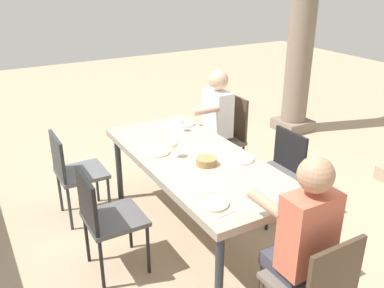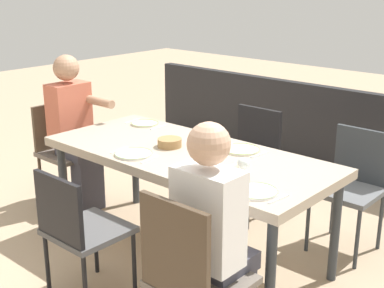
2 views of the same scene
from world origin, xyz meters
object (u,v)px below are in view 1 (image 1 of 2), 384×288
chair_west_south (73,169)px  plate_1 (155,152)px  wine_glass_1 (174,144)px  wine_glass_0 (181,122)px  plate_3 (213,203)px  bread_basket (206,161)px  plate_2 (239,159)px  chair_mid_south (105,215)px  chair_head_east (316,284)px  chair_mid_north (279,168)px  chair_west_north (227,133)px  plate_0 (182,124)px  dining_table (196,164)px  stone_column_near (302,32)px  diner_man_white (213,124)px  diner_woman_green (299,242)px

chair_west_south → plate_1: bearing=47.5°
wine_glass_1 → wine_glass_0: bearing=145.8°
plate_3 → bread_basket: 0.63m
wine_glass_1 → plate_2: wine_glass_1 is taller
chair_mid_south → chair_head_east: 1.61m
plate_2 → plate_3: 0.77m
chair_west_south → wine_glass_0: 1.13m
chair_mid_north → chair_west_north: bearing=179.4°
chair_head_east → wine_glass_1: bearing=-173.9°
plate_0 → plate_1: size_ratio=0.98×
dining_table → chair_mid_south: chair_mid_south is taller
chair_west_north → stone_column_near: size_ratio=0.33×
chair_west_north → plate_0: bearing=-85.4°
wine_glass_0 → plate_2: bearing=7.5°
dining_table → plate_1: 0.38m
dining_table → diner_man_white: diner_man_white is taller
chair_mid_north → stone_column_near: 2.61m
chair_mid_north → plate_0: 1.08m
chair_mid_north → bread_basket: (0.07, -0.87, 0.31)m
bread_basket → wine_glass_1: bearing=-147.7°
chair_mid_north → plate_2: size_ratio=3.29×
plate_3 → diner_woman_green: bearing=27.7°
chair_mid_south → stone_column_near: stone_column_near is taller
diner_man_white → plate_0: (0.05, -0.40, 0.09)m
chair_head_east → plate_2: (-1.23, 0.29, 0.27)m
chair_west_north → stone_column_near: bearing=113.8°
plate_0 → bread_basket: size_ratio=1.49×
dining_table → diner_man_white: size_ratio=1.60×
chair_west_south → wine_glass_0: size_ratio=6.17×
stone_column_near → wine_glass_1: bearing=-61.9°
stone_column_near → plate_0: bearing=-70.7°
chair_west_south → chair_mid_south: chair_mid_south is taller
chair_west_south → diner_woman_green: (2.09, 0.87, 0.19)m
dining_table → diner_woman_green: 1.28m
wine_glass_1 → plate_3: bearing=-8.7°
plate_2 → chair_west_north: bearing=150.5°
dining_table → diner_woman_green: size_ratio=1.57×
chair_west_north → chair_mid_north: size_ratio=1.14×
dining_table → chair_head_east: (1.45, 0.00, -0.20)m
chair_mid_south → chair_head_east: chair_mid_south is taller
chair_mid_south → wine_glass_1: size_ratio=5.36×
plate_2 → plate_0: bearing=-179.5°
diner_woman_green → plate_3: diner_woman_green is taller
chair_west_south → plate_3: bearing=20.6°
chair_mid_north → diner_woman_green: 1.48m
dining_table → plate_0: plate_0 is taller
chair_west_north → chair_mid_south: chair_west_north is taller
chair_head_east → plate_2: bearing=166.7°
chair_head_east → wine_glass_1: (-1.55, -0.17, 0.39)m
plate_1 → plate_3: size_ratio=1.17×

